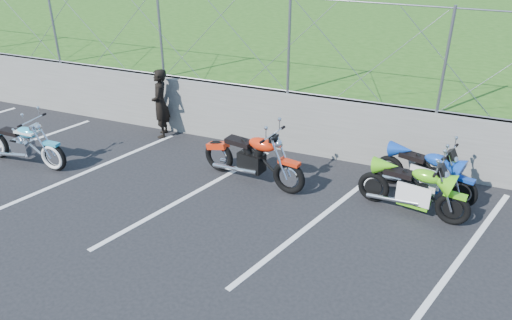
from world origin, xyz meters
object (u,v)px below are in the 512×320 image
at_px(naked_orange, 254,160).
at_px(sportbike_green, 414,191).
at_px(person_standing, 160,104).
at_px(sportbike_blue, 427,174).
at_px(cruiser_turquoise, 24,145).

distance_m(naked_orange, sportbike_green, 2.99).
xyz_separation_m(naked_orange, person_standing, (-2.80, 1.24, 0.31)).
distance_m(sportbike_green, sportbike_blue, 0.73).
height_order(naked_orange, sportbike_blue, naked_orange).
height_order(cruiser_turquoise, naked_orange, naked_orange).
bearing_deg(person_standing, sportbike_blue, 62.24).
relative_size(sportbike_green, person_standing, 1.23).
distance_m(naked_orange, person_standing, 3.08).
distance_m(cruiser_turquoise, sportbike_blue, 8.01).
height_order(cruiser_turquoise, person_standing, person_standing).
bearing_deg(person_standing, sportbike_green, 55.24).
bearing_deg(person_standing, cruiser_turquoise, -62.18).
height_order(naked_orange, person_standing, person_standing).
distance_m(sportbike_green, person_standing, 5.92).
distance_m(sportbike_blue, person_standing, 5.96).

